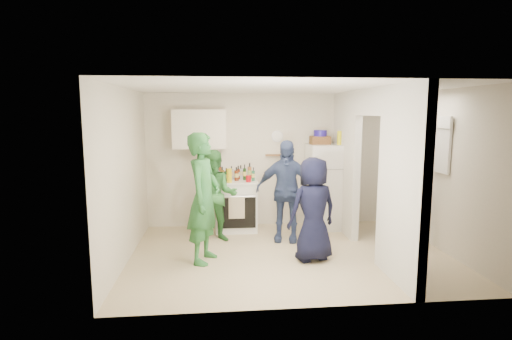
{
  "coord_description": "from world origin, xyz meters",
  "views": [
    {
      "loc": [
        -1.08,
        -5.78,
        2.14
      ],
      "look_at": [
        -0.48,
        0.4,
        1.25
      ],
      "focal_mm": 28.0,
      "sensor_mm": 36.0,
      "label": 1
    }
  ],
  "objects": [
    {
      "name": "yellow_cup_stack_top",
      "position": [
        1.12,
        1.24,
        1.69
      ],
      "size": [
        0.09,
        0.09,
        0.25
      ],
      "primitive_type": "cylinder",
      "color": "yellow",
      "rests_on": "fridge"
    },
    {
      "name": "bottle_c",
      "position": [
        -0.82,
        1.52,
        1.05
      ],
      "size": [
        0.06,
        0.06,
        0.24
      ],
      "primitive_type": "cylinder",
      "color": "#A0A6AD",
      "rests_on": "stove"
    },
    {
      "name": "wicker_basket",
      "position": [
        0.8,
        1.39,
        1.64
      ],
      "size": [
        0.35,
        0.25,
        0.15
      ],
      "primitive_type": "cube",
      "color": "brown",
      "rests_on": "fridge"
    },
    {
      "name": "nook_window_frame",
      "position": [
        2.36,
        0.2,
        1.65
      ],
      "size": [
        0.04,
        0.76,
        0.86
      ],
      "primitive_type": "cube",
      "color": "white",
      "rests_on": "wall_right"
    },
    {
      "name": "person_green_center",
      "position": [
        -1.12,
        0.76,
        0.77
      ],
      "size": [
        0.81,
        0.66,
        1.54
      ],
      "primitive_type": "imported",
      "rotation": [
        0.0,
        0.0,
        -0.11
      ],
      "color": "#377E38",
      "rests_on": "floor"
    },
    {
      "name": "person_navy",
      "position": [
        0.29,
        -0.26,
        0.76
      ],
      "size": [
        0.85,
        0.68,
        1.52
      ],
      "primitive_type": "imported",
      "rotation": [
        0.0,
        0.0,
        -2.85
      ],
      "color": "black",
      "rests_on": "floor"
    },
    {
      "name": "red_cup",
      "position": [
        -0.54,
        1.17,
        0.99
      ],
      "size": [
        0.09,
        0.09,
        0.12
      ],
      "primitive_type": "cylinder",
      "color": "#AD0B13",
      "rests_on": "stove"
    },
    {
      "name": "bottle_a",
      "position": [
        -1.03,
        1.48,
        1.08
      ],
      "size": [
        0.06,
        0.06,
        0.31
      ],
      "primitive_type": "cylinder",
      "color": "brown",
      "rests_on": "stove"
    },
    {
      "name": "yellow_cup_stack_stove",
      "position": [
        -0.88,
        1.15,
        1.05
      ],
      "size": [
        0.09,
        0.09,
        0.25
      ],
      "primitive_type": "cylinder",
      "color": "gold",
      "rests_on": "stove"
    },
    {
      "name": "wall_right",
      "position": [
        2.4,
        0.0,
        1.25
      ],
      "size": [
        0.0,
        3.4,
        3.4
      ],
      "primitive_type": "plane",
      "rotation": [
        1.57,
        0.0,
        -1.57
      ],
      "color": "silver",
      "rests_on": "floor"
    },
    {
      "name": "blue_bowl",
      "position": [
        0.8,
        1.39,
        1.77
      ],
      "size": [
        0.24,
        0.24,
        0.11
      ],
      "primitive_type": "cylinder",
      "color": "#221594",
      "rests_on": "wicker_basket"
    },
    {
      "name": "ceiling",
      "position": [
        0.0,
        0.0,
        2.5
      ],
      "size": [
        4.8,
        4.8,
        0.0
      ],
      "primitive_type": "plane",
      "rotation": [
        3.14,
        0.0,
        0.0
      ],
      "color": "white",
      "rests_on": "wall_back"
    },
    {
      "name": "bottle_j",
      "position": [
        -0.44,
        1.29,
        1.05
      ],
      "size": [
        0.06,
        0.06,
        0.25
      ],
      "primitive_type": "cylinder",
      "color": "#216040",
      "rests_on": "stove"
    },
    {
      "name": "upper_cabinet",
      "position": [
        -1.4,
        1.52,
        1.85
      ],
      "size": [
        0.95,
        0.34,
        0.7
      ],
      "primitive_type": "cube",
      "color": "silver",
      "rests_on": "wall_back"
    },
    {
      "name": "nook_window",
      "position": [
        2.38,
        0.2,
        1.65
      ],
      "size": [
        0.03,
        0.7,
        0.8
      ],
      "primitive_type": "cube",
      "color": "black",
      "rests_on": "wall_right"
    },
    {
      "name": "spice_shelf",
      "position": [
        0.0,
        1.65,
        1.35
      ],
      "size": [
        0.35,
        0.08,
        0.03
      ],
      "primitive_type": "cube",
      "color": "olive",
      "rests_on": "wall_back"
    },
    {
      "name": "wall_clock",
      "position": [
        0.05,
        1.68,
        1.7
      ],
      "size": [
        0.22,
        0.02,
        0.22
      ],
      "primitive_type": "cylinder",
      "rotation": [
        1.57,
        0.0,
        0.0
      ],
      "color": "white",
      "rests_on": "wall_back"
    },
    {
      "name": "bottle_k",
      "position": [
        -1.0,
        1.41,
        1.05
      ],
      "size": [
        0.07,
        0.07,
        0.25
      ],
      "primitive_type": "cylinder",
      "color": "brown",
      "rests_on": "stove"
    },
    {
      "name": "stove",
      "position": [
        -0.76,
        1.37,
        0.46
      ],
      "size": [
        0.78,
        0.65,
        0.93
      ],
      "primitive_type": "cube",
      "color": "white",
      "rests_on": "floor"
    },
    {
      "name": "bottle_d",
      "position": [
        -0.74,
        1.33,
        1.05
      ],
      "size": [
        0.08,
        0.08,
        0.25
      ],
      "primitive_type": "cylinder",
      "color": "#58230F",
      "rests_on": "stove"
    },
    {
      "name": "partition_pier_back",
      "position": [
        1.2,
        1.1,
        1.25
      ],
      "size": [
        0.12,
        1.2,
        2.5
      ],
      "primitive_type": "cube",
      "color": "silver",
      "rests_on": "floor"
    },
    {
      "name": "bottle_h",
      "position": [
        -1.08,
        1.24,
        1.05
      ],
      "size": [
        0.06,
        0.06,
        0.26
      ],
      "primitive_type": "cylinder",
      "color": "silver",
      "rests_on": "stove"
    },
    {
      "name": "floor",
      "position": [
        0.0,
        0.0,
        0.0
      ],
      "size": [
        4.8,
        4.8,
        0.0
      ],
      "primitive_type": "plane",
      "color": "#BEB086",
      "rests_on": "ground"
    },
    {
      "name": "wall_front",
      "position": [
        0.0,
        -1.7,
        1.25
      ],
      "size": [
        4.8,
        0.0,
        4.8
      ],
      "primitive_type": "plane",
      "rotation": [
        -1.57,
        0.0,
        0.0
      ],
      "color": "silver",
      "rests_on": "floor"
    },
    {
      "name": "bottle_g",
      "position": [
        -0.49,
        1.52,
        1.07
      ],
      "size": [
        0.08,
        0.08,
        0.3
      ],
      "primitive_type": "cylinder",
      "color": "#A56236",
      "rests_on": "stove"
    },
    {
      "name": "partition_pier_front",
      "position": [
        1.2,
        -1.1,
        1.25
      ],
      "size": [
        0.12,
        1.2,
        2.5
      ],
      "primitive_type": "cube",
      "color": "silver",
      "rests_on": "floor"
    },
    {
      "name": "bottle_i",
      "position": [
        -0.7,
        1.49,
        1.05
      ],
      "size": [
        0.06,
        0.06,
        0.25
      ],
      "primitive_type": "cylinder",
      "color": "#58210F",
      "rests_on": "stove"
    },
    {
      "name": "person_nook",
      "position": [
        1.93,
        0.49,
        0.81
      ],
      "size": [
        1.09,
        1.2,
        1.62
      ],
      "primitive_type": "imported",
      "rotation": [
        0.0,
        0.0,
        -2.18
      ],
      "color": "black",
      "rests_on": "floor"
    },
    {
      "name": "bottle_f",
      "position": [
        -0.59,
        1.39,
        1.07
      ],
      "size": [
        0.06,
        0.06,
        0.29
      ],
      "primitive_type": "cylinder",
      "color": "#163914",
      "rests_on": "stove"
    },
    {
      "name": "nook_valance",
      "position": [
        2.34,
        0.2,
        2.0
      ],
      "size": [
        0.04,
        0.82,
        0.18
      ],
      "primitive_type": "cube",
      "color": "white",
      "rests_on": "wall_right"
    },
    {
      "name": "partition_header",
      "position": [
        1.2,
        0.0,
        2.3
      ],
      "size": [
        0.12,
        1.0,
        0.4
      ],
      "primitive_type": "cube",
      "color": "silver",
      "rests_on": "partition_pier_back"
    },
    {
      "name": "bottle_e",
      "position": [
        -0.65,
        1.55,
        1.05
      ],
      "size": [
        0.07,
        0.07,
        0.26
      ],
      "primitive_type": "cylinder",
      "color": "silver",
      "rests_on": "stove"
    },
    {
      "name": "bottle_b",
      "position": [
        -0.93,
        1.28,
        1.05
      ],
      "size": [
        0.07,
        0.07,
        0.24
      ],
      "primitive_type": "cylinder",
      "color": "#1A4E29",
      "rests_on": "stove"
    },
    {
      "name": "wall_left",
      "position": [
        -2.4,
        0.0,
        1.25
      ],
      "size": [
        0.0,
        3.4,
        3.4
      ],
      "primitive_type": "plane",
      "rotation": [
        1.57,
        0.0,
        1.57
      ],
      "color": "silver",
      "rests_on": "floor"
    },
    {
      "name": "person_green_left",
      "position": [
        -1.28,
        -0.15,
        0.94
      ],
      "size": [
        0.64,
        0.79,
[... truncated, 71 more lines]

